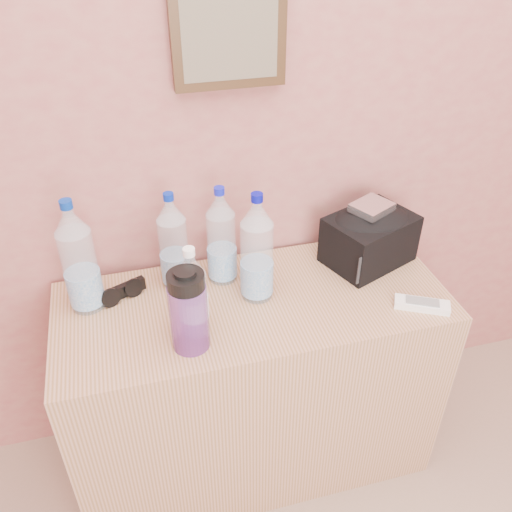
{
  "coord_description": "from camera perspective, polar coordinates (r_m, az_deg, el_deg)",
  "views": [
    {
      "loc": [
        -0.39,
        0.56,
        1.74
      ],
      "look_at": [
        -0.08,
        1.71,
        0.9
      ],
      "focal_mm": 38.0,
      "sensor_mm": 36.0,
      "label": 1
    }
  ],
  "objects": [
    {
      "name": "pet_small",
      "position": [
        1.43,
        -6.69,
        -4.19
      ],
      "size": [
        0.08,
        0.08,
        0.27
      ],
      "rotation": [
        0.0,
        0.0,
        0.3
      ],
      "color": "silver",
      "rests_on": "dresser"
    },
    {
      "name": "dresser",
      "position": [
        1.85,
        -0.25,
        -13.3
      ],
      "size": [
        1.15,
        0.48,
        0.72
      ],
      "primitive_type": "cube",
      "color": "tan",
      "rests_on": "ground"
    },
    {
      "name": "pet_large_c",
      "position": [
        1.6,
        -3.66,
        1.68
      ],
      "size": [
        0.09,
        0.09,
        0.31
      ],
      "rotation": [
        0.0,
        0.0,
        -0.14
      ],
      "color": "white",
      "rests_on": "dresser"
    },
    {
      "name": "nalgene_bottle",
      "position": [
        1.39,
        -7.13,
        -5.67
      ],
      "size": [
        0.1,
        0.1,
        0.24
      ],
      "rotation": [
        0.0,
        0.0,
        0.14
      ],
      "color": "#70318B",
      "rests_on": "dresser"
    },
    {
      "name": "sunglasses",
      "position": [
        1.64,
        -14.11,
        -3.69
      ],
      "size": [
        0.17,
        0.12,
        0.04
      ],
      "primitive_type": null,
      "rotation": [
        0.0,
        0.0,
        0.41
      ],
      "color": "black",
      "rests_on": "dresser"
    },
    {
      "name": "picture_frame",
      "position": [
        1.49,
        -2.86,
        21.86
      ],
      "size": [
        0.3,
        0.03,
        0.25
      ],
      "primitive_type": null,
      "color": "#382311",
      "rests_on": "room_shell"
    },
    {
      "name": "foil_packet",
      "position": [
        1.7,
        12.1,
        5.04
      ],
      "size": [
        0.15,
        0.14,
        0.02
      ],
      "primitive_type": "cube",
      "rotation": [
        0.0,
        0.0,
        0.47
      ],
      "color": "silver",
      "rests_on": "toiletry_bag"
    },
    {
      "name": "ac_remote",
      "position": [
        1.64,
        17.07,
        -4.93
      ],
      "size": [
        0.16,
        0.12,
        0.02
      ],
      "primitive_type": "cube",
      "rotation": [
        0.0,
        0.0,
        -0.48
      ],
      "color": "white",
      "rests_on": "dresser"
    },
    {
      "name": "pet_large_d",
      "position": [
        1.53,
        0.09,
        0.31
      ],
      "size": [
        0.09,
        0.09,
        0.34
      ],
      "rotation": [
        0.0,
        0.0,
        -0.37
      ],
      "color": "silver",
      "rests_on": "dresser"
    },
    {
      "name": "pet_large_b",
      "position": [
        1.6,
        -8.67,
        1.09
      ],
      "size": [
        0.08,
        0.08,
        0.31
      ],
      "rotation": [
        0.0,
        0.0,
        -0.27
      ],
      "color": "#CFE7FD",
      "rests_on": "dresser"
    },
    {
      "name": "pet_large_a",
      "position": [
        1.56,
        -18.1,
        -0.63
      ],
      "size": [
        0.09,
        0.09,
        0.35
      ],
      "rotation": [
        0.0,
        0.0,
        -0.02
      ],
      "color": "silver",
      "rests_on": "dresser"
    },
    {
      "name": "toiletry_bag",
      "position": [
        1.75,
        11.87,
        2.02
      ],
      "size": [
        0.31,
        0.27,
        0.18
      ],
      "primitive_type": null,
      "rotation": [
        0.0,
        0.0,
        0.38
      ],
      "color": "black",
      "rests_on": "dresser"
    }
  ]
}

